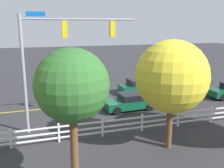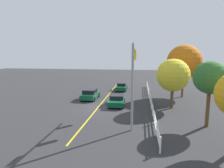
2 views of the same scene
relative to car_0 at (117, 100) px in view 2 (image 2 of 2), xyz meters
The scene contains 10 objects.
ground_plane 2.54m from the car_0, 60.22° to the right, with size 120.00×120.00×0.00m, color #2D2D30.
lane_center_stripe 3.56m from the car_0, 142.56° to the right, with size 28.00×0.16×0.01m, color gold.
signal_assembly 7.67m from the car_0, 21.43° to the left, with size 7.09×0.38×7.38m.
car_0 is the anchor object (origin of this frame).
car_1 5.05m from the car_0, 122.84° to the right, with size 4.11×2.07×1.45m.
car_2 10.30m from the car_0, behind, with size 4.32×1.86×1.33m.
white_rail_fence 4.63m from the car_0, 112.61° to the left, with size 26.10×0.10×1.15m.
tree_1 7.50m from the car_0, 87.34° to the left, with size 3.86×3.86×5.93m.
tree_2 11.25m from the car_0, 56.66° to the left, with size 2.86×2.86×5.85m.
tree_3 12.16m from the car_0, 123.91° to the left, with size 5.07×5.07×7.90m.
Camera 2 is at (21.45, 5.02, 6.31)m, focal length 29.50 mm.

